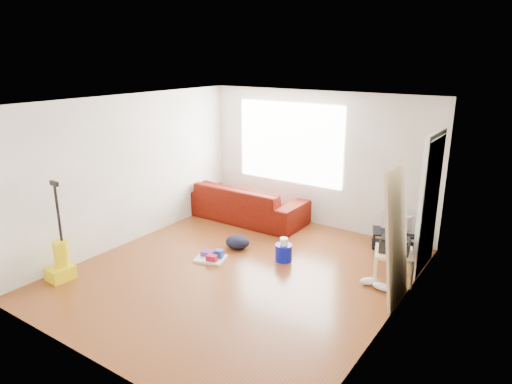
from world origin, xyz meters
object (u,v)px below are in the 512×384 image
Objects in this scene: sofa at (246,219)px; tv_stand at (396,239)px; vacuum at (61,261)px; backpack at (237,248)px; cleaning_tray at (212,257)px; bucket at (283,260)px; side_table at (394,256)px.

tv_stand is (2.89, 0.27, 0.15)m from sofa.
backpack is at bearing 61.27° from vacuum.
backpack is at bearing 82.46° from cleaning_tray.
backpack is (-0.88, -0.03, 0.00)m from bucket.
sofa reaches higher than backpack.
cleaning_tray reaches higher than bucket.
sofa is at bearing 81.96° from vacuum.
sofa is 5.94× the size of backpack.
side_table is 0.46× the size of vacuum.
tv_stand is 0.60× the size of vacuum.
sofa is at bearing 103.90° from backpack.
tv_stand reaches higher than backpack.
side_table is 1.63× the size of backpack.
side_table reaches higher than backpack.
side_table is 2.76m from cleaning_tray.
vacuum is (-3.95, -2.67, -0.09)m from side_table.
cleaning_tray is 1.30× the size of backpack.
sofa is at bearing 165.12° from side_table.
bucket is 0.51× the size of cleaning_tray.
backpack is at bearing 119.93° from sofa.
tv_stand is 5.25m from vacuum.
tv_stand is 3.08m from cleaning_tray.
bucket is 0.66× the size of backpack.
side_table reaches higher than sofa.
cleaning_tray is (0.64, -1.82, 0.05)m from sofa.
cleaning_tray is (-2.56, -0.97, -0.31)m from side_table.
cleaning_tray is 0.36× the size of vacuum.
backpack is (-2.49, -0.39, -0.36)m from side_table.
backpack is at bearing -166.13° from tv_stand.
cleaning_tray is (-2.25, -2.09, -0.10)m from tv_stand.
side_table is at bearing 12.62° from bucket.
cleaning_tray is at bearing -157.99° from tv_stand.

